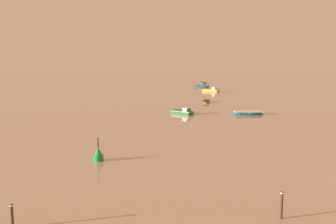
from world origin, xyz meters
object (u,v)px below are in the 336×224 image
(rowboat_moored_4, at_px, (203,83))
(motorboat_moored_4, at_px, (185,113))
(rowboat_moored_5, at_px, (202,87))
(channel_buoy, at_px, (98,156))
(rowboat_moored_2, at_px, (248,113))
(motorboat_moored_3, at_px, (213,91))
(rowboat_moored_1, at_px, (207,102))
(mooring_post_near, at_px, (12,217))
(mooring_post_left, at_px, (281,206))

(rowboat_moored_4, height_order, motorboat_moored_4, motorboat_moored_4)
(rowboat_moored_5, xyz_separation_m, channel_buoy, (-52.55, -50.75, 0.28))
(rowboat_moored_2, relative_size, rowboat_moored_4, 1.00)
(motorboat_moored_3, bearing_deg, rowboat_moored_1, -70.79)
(rowboat_moored_4, distance_m, motorboat_moored_4, 56.39)
(mooring_post_near, bearing_deg, rowboat_moored_1, 39.58)
(rowboat_moored_1, xyz_separation_m, mooring_post_left, (-30.10, -43.65, 0.64))
(rowboat_moored_2, distance_m, rowboat_moored_5, 45.60)
(rowboat_moored_1, distance_m, rowboat_moored_2, 15.30)
(motorboat_moored_4, height_order, channel_buoy, channel_buoy)
(rowboat_moored_4, relative_size, mooring_post_left, 2.63)
(rowboat_moored_2, height_order, motorboat_moored_3, motorboat_moored_3)
(mooring_post_left, bearing_deg, motorboat_moored_3, 52.86)
(rowboat_moored_2, bearing_deg, rowboat_moored_4, -90.88)
(rowboat_moored_2, xyz_separation_m, mooring_post_near, (-39.79, -21.30, 0.47))
(channel_buoy, bearing_deg, rowboat_moored_4, 44.78)
(rowboat_moored_1, bearing_deg, motorboat_moored_3, 178.29)
(motorboat_moored_3, xyz_separation_m, channel_buoy, (-47.74, -40.33, 0.21))
(rowboat_moored_2, height_order, mooring_post_near, mooring_post_near)
(motorboat_moored_3, height_order, rowboat_moored_4, motorboat_moored_3)
(rowboat_moored_1, bearing_deg, rowboat_moored_5, -174.75)
(channel_buoy, height_order, mooring_post_near, channel_buoy)
(mooring_post_near, bearing_deg, motorboat_moored_3, 41.27)
(motorboat_moored_3, height_order, rowboat_moored_5, motorboat_moored_3)
(rowboat_moored_1, bearing_deg, channel_buoy, -10.33)
(rowboat_moored_4, distance_m, channel_buoy, 83.93)
(rowboat_moored_1, height_order, channel_buoy, channel_buoy)
(rowboat_moored_2, height_order, mooring_post_left, mooring_post_left)
(motorboat_moored_3, distance_m, mooring_post_near, 76.57)
(rowboat_moored_1, bearing_deg, rowboat_moored_4, -175.54)
(mooring_post_near, bearing_deg, motorboat_moored_4, 40.18)
(motorboat_moored_3, xyz_separation_m, rowboat_moored_4, (11.84, 18.79, -0.05))
(rowboat_moored_1, bearing_deg, mooring_post_left, 7.64)
(rowboat_moored_2, relative_size, motorboat_moored_4, 1.13)
(rowboat_moored_4, xyz_separation_m, mooring_post_near, (-69.39, -69.30, 0.48))
(mooring_post_left, bearing_deg, rowboat_moored_1, 55.41)
(rowboat_moored_4, xyz_separation_m, mooring_post_left, (-55.82, -76.85, 0.59))
(motorboat_moored_4, relative_size, mooring_post_near, 2.74)
(rowboat_moored_1, relative_size, rowboat_moored_2, 0.71)
(motorboat_moored_4, bearing_deg, channel_buoy, -70.29)
(motorboat_moored_4, bearing_deg, motorboat_moored_3, 115.07)
(rowboat_moored_2, relative_size, mooring_post_left, 2.64)
(motorboat_moored_4, relative_size, mooring_post_left, 2.33)
(rowboat_moored_5, distance_m, mooring_post_near, 87.18)
(rowboat_moored_2, distance_m, rowboat_moored_4, 56.39)
(motorboat_moored_4, height_order, mooring_post_near, mooring_post_near)
(mooring_post_near, bearing_deg, rowboat_moored_2, 28.16)
(motorboat_moored_3, xyz_separation_m, mooring_post_near, (-57.55, -50.51, 0.42))
(rowboat_moored_1, relative_size, mooring_post_near, 2.20)
(mooring_post_left, bearing_deg, channel_buoy, 101.97)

